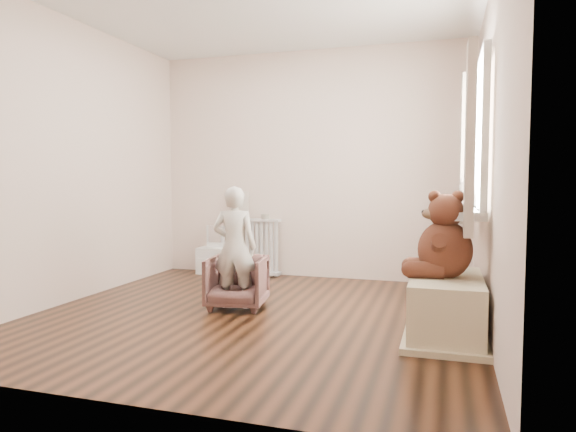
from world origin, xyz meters
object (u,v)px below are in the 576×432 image
(armchair, at_px, (237,282))
(plush_cat, at_px, (465,194))
(child, at_px, (235,247))
(teddy_bear, at_px, (445,244))
(toy_vanity, at_px, (214,251))
(radiator, at_px, (254,242))
(toy_bench, at_px, (446,309))

(armchair, relative_size, plush_cat, 1.89)
(child, xyz_separation_m, teddy_bear, (1.74, -0.29, 0.12))
(teddy_bear, bearing_deg, armchair, 164.82)
(toy_vanity, relative_size, armchair, 1.14)
(toy_vanity, xyz_separation_m, child, (0.92, -1.52, 0.27))
(plush_cat, bearing_deg, radiator, 165.60)
(child, relative_size, toy_bench, 1.13)
(toy_vanity, bearing_deg, radiator, 3.38)
(toy_bench, bearing_deg, toy_vanity, 145.86)
(child, height_order, plush_cat, plush_cat)
(radiator, distance_m, toy_bench, 2.85)
(radiator, relative_size, teddy_bear, 1.11)
(radiator, xyz_separation_m, toy_vanity, (-0.51, -0.03, -0.11))
(radiator, height_order, toy_vanity, radiator)
(child, distance_m, plush_cat, 2.03)
(child, height_order, toy_bench, child)
(armchair, bearing_deg, teddy_bear, -19.81)
(child, distance_m, teddy_bear, 1.77)
(child, bearing_deg, radiator, -83.85)
(radiator, relative_size, armchair, 1.33)
(toy_vanity, bearing_deg, teddy_bear, -34.35)
(child, bearing_deg, teddy_bear, 161.78)
(armchair, relative_size, child, 0.48)
(radiator, bearing_deg, plush_cat, -23.05)
(armchair, xyz_separation_m, child, (0.00, -0.05, 0.32))
(toy_vanity, distance_m, toy_bench, 3.23)
(radiator, height_order, plush_cat, plush_cat)
(radiator, bearing_deg, toy_bench, -40.40)
(toy_bench, relative_size, teddy_bear, 1.55)
(teddy_bear, bearing_deg, toy_bench, 10.11)
(teddy_bear, bearing_deg, radiator, 135.36)
(toy_vanity, xyz_separation_m, plush_cat, (2.81, -0.95, 0.72))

